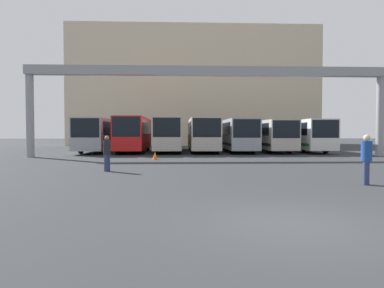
# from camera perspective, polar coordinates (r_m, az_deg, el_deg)

# --- Properties ---
(ground_plane) EXTENTS (200.00, 200.00, 0.00)m
(ground_plane) POSITION_cam_1_polar(r_m,az_deg,el_deg) (7.58, 16.43, -12.80)
(ground_plane) COLOR #2D3033
(building_backdrop) EXTENTS (36.90, 12.00, 17.50)m
(building_backdrop) POSITION_cam_1_polar(r_m,az_deg,el_deg) (55.40, 0.21, 9.04)
(building_backdrop) COLOR beige
(building_backdrop) RESTS_ON ground
(overhead_gantry) EXTENTS (28.25, 0.80, 7.07)m
(overhead_gantry) POSITION_cam_1_polar(r_m,az_deg,el_deg) (27.27, 2.80, 10.39)
(overhead_gantry) COLOR gray
(overhead_gantry) RESTS_ON ground
(bus_slot_0) EXTENTS (2.58, 12.49, 3.19)m
(bus_slot_0) POSITION_cam_1_polar(r_m,az_deg,el_deg) (35.48, -14.78, 1.76)
(bus_slot_0) COLOR #999EA5
(bus_slot_0) RESTS_ON ground
(bus_slot_1) EXTENTS (2.55, 10.19, 3.32)m
(bus_slot_1) POSITION_cam_1_polar(r_m,az_deg,el_deg) (33.76, -9.64, 1.91)
(bus_slot_1) COLOR red
(bus_slot_1) RESTS_ON ground
(bus_slot_2) EXTENTS (2.52, 11.66, 3.25)m
(bus_slot_2) POSITION_cam_1_polar(r_m,az_deg,el_deg) (34.24, -3.91, 1.87)
(bus_slot_2) COLOR beige
(bus_slot_2) RESTS_ON ground
(bus_slot_3) EXTENTS (2.61, 11.00, 3.22)m
(bus_slot_3) POSITION_cam_1_polar(r_m,az_deg,el_deg) (33.97, 1.74, 1.84)
(bus_slot_3) COLOR beige
(bus_slot_3) RESTS_ON ground
(bus_slot_4) EXTENTS (2.54, 11.77, 3.13)m
(bus_slot_4) POSITION_cam_1_polar(r_m,az_deg,el_deg) (34.75, 7.22, 1.75)
(bus_slot_4) COLOR #999EA5
(bus_slot_4) RESTS_ON ground
(bus_slot_5) EXTENTS (2.55, 11.72, 3.04)m
(bus_slot_5) POSITION_cam_1_polar(r_m,az_deg,el_deg) (35.43, 12.58, 1.64)
(bus_slot_5) COLOR beige
(bus_slot_5) RESTS_ON ground
(bus_slot_6) EXTENTS (2.55, 11.24, 3.09)m
(bus_slot_6) POSITION_cam_1_polar(r_m,az_deg,el_deg) (36.21, 17.82, 1.64)
(bus_slot_6) COLOR silver
(bus_slot_6) RESTS_ON ground
(pedestrian_near_right) EXTENTS (0.38, 0.38, 1.84)m
(pedestrian_near_right) POSITION_cam_1_polar(r_m,az_deg,el_deg) (14.02, 27.07, -2.13)
(pedestrian_near_right) COLOR navy
(pedestrian_near_right) RESTS_ON ground
(pedestrian_mid_left) EXTENTS (0.37, 0.37, 1.76)m
(pedestrian_mid_left) POSITION_cam_1_polar(r_m,az_deg,el_deg) (17.31, -13.99, -1.38)
(pedestrian_mid_left) COLOR navy
(pedestrian_mid_left) RESTS_ON ground
(traffic_cone) EXTENTS (0.37, 0.37, 0.56)m
(traffic_cone) POSITION_cam_1_polar(r_m,az_deg,el_deg) (24.12, -6.17, -1.96)
(traffic_cone) COLOR orange
(traffic_cone) RESTS_ON ground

